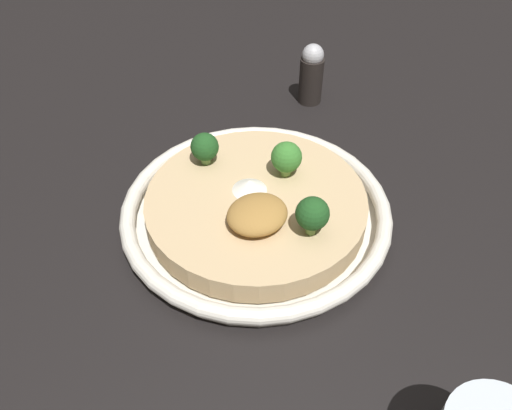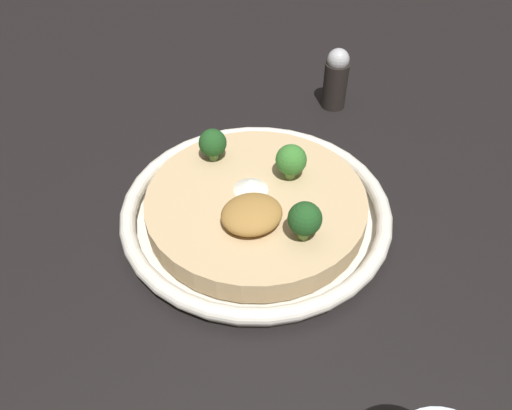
% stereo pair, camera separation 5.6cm
% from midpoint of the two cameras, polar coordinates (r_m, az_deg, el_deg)
% --- Properties ---
extents(ground_plane, '(6.00, 6.00, 0.00)m').
position_cam_midpoint_polar(ground_plane, '(0.57, -2.78, -1.83)').
color(ground_plane, black).
extents(risotto_bowl, '(0.30, 0.30, 0.04)m').
position_cam_midpoint_polar(risotto_bowl, '(0.56, -2.84, -0.55)').
color(risotto_bowl, silver).
rests_on(risotto_bowl, ground_plane).
extents(cheese_sprinkle, '(0.04, 0.04, 0.01)m').
position_cam_midpoint_polar(cheese_sprinkle, '(0.55, -3.58, 2.18)').
color(cheese_sprinkle, white).
rests_on(cheese_sprinkle, risotto_bowl).
extents(crispy_onion_garnish, '(0.06, 0.06, 0.03)m').
position_cam_midpoint_polar(crispy_onion_garnish, '(0.51, -2.98, -1.22)').
color(crispy_onion_garnish, '#A37538').
rests_on(crispy_onion_garnish, risotto_bowl).
extents(broccoli_left, '(0.04, 0.04, 0.04)m').
position_cam_midpoint_polar(broccoli_left, '(0.56, 0.66, 5.31)').
color(broccoli_left, '#759E4C').
rests_on(broccoli_left, risotto_bowl).
extents(broccoli_back, '(0.03, 0.03, 0.04)m').
position_cam_midpoint_polar(broccoli_back, '(0.49, 3.26, -1.21)').
color(broccoli_back, '#759E4C').
rests_on(broccoli_back, risotto_bowl).
extents(broccoli_front_right, '(0.03, 0.03, 0.04)m').
position_cam_midpoint_polar(broccoli_front_right, '(0.58, -8.63, 6.41)').
color(broccoli_front_right, '#668E47').
rests_on(broccoli_front_right, risotto_bowl).
extents(pepper_shaker, '(0.03, 0.03, 0.09)m').
position_cam_midpoint_polar(pepper_shaker, '(0.75, 4.17, 14.65)').
color(pepper_shaker, black).
rests_on(pepper_shaker, ground_plane).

